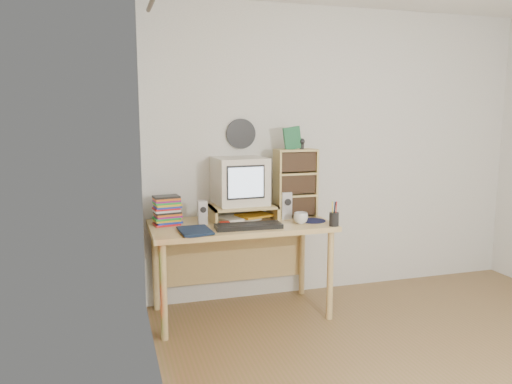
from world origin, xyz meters
TOP-DOWN VIEW (x-y plane):
  - floor at (0.00, 0.00)m, footprint 3.50×3.50m
  - back_wall at (0.00, 1.75)m, footprint 3.50×0.00m
  - left_wall at (-1.75, 0.00)m, footprint 0.00×3.50m
  - curtain at (-1.71, 0.48)m, footprint 0.00×2.20m
  - wall_disc at (-0.93, 1.73)m, footprint 0.25×0.02m
  - desk at (-1.03, 1.44)m, footprint 1.40×0.70m
  - monitor_riser at (-0.98, 1.48)m, footprint 0.52×0.30m
  - crt_monitor at (-0.99, 1.53)m, footprint 0.42×0.42m
  - speaker_left at (-1.32, 1.43)m, footprint 0.07×0.07m
  - speaker_right at (-0.63, 1.44)m, footprint 0.09×0.09m
  - keyboard at (-1.02, 1.19)m, footprint 0.50×0.19m
  - dvd_stack at (-1.58, 1.48)m, footprint 0.21×0.16m
  - cd_rack at (-0.53, 1.50)m, footprint 0.34×0.18m
  - mug at (-0.59, 1.23)m, footprint 0.12×0.12m
  - diary at (-1.53, 1.16)m, footprint 0.28×0.21m
  - mousepad at (-0.46, 1.29)m, footprint 0.21×0.21m
  - pen_cup at (-0.38, 1.08)m, footprint 0.08×0.08m
  - papers at (-0.97, 1.50)m, footprint 0.36×0.31m
  - red_box at (-1.17, 1.31)m, footprint 0.07×0.05m
  - game_box at (-0.56, 1.49)m, footprint 0.14×0.03m
  - webcam at (-0.48, 1.49)m, footprint 0.05×0.05m

SIDE VIEW (x-z plane):
  - floor at x=0.00m, z-range 0.00..0.00m
  - desk at x=-1.03m, z-range 0.24..0.99m
  - mousepad at x=-0.46m, z-range 0.75..0.75m
  - keyboard at x=-1.02m, z-range 0.75..0.78m
  - red_box at x=-1.17m, z-range 0.75..0.79m
  - papers at x=-0.97m, z-range 0.75..0.79m
  - diary at x=-1.53m, z-range 0.75..0.80m
  - mug at x=-0.59m, z-range 0.75..0.84m
  - pen_cup at x=-0.38m, z-range 0.75..0.90m
  - speaker_left at x=-1.32m, z-range 0.75..0.93m
  - monitor_riser at x=-0.98m, z-range 0.78..0.90m
  - speaker_right at x=-0.63m, z-range 0.75..0.97m
  - dvd_stack at x=-1.58m, z-range 0.75..1.02m
  - cd_rack at x=-0.53m, z-range 0.75..1.31m
  - crt_monitor at x=-0.99m, z-range 0.87..1.25m
  - curtain at x=-1.71m, z-range 0.05..2.25m
  - back_wall at x=0.00m, z-range -0.50..3.00m
  - left_wall at x=-1.75m, z-range -0.50..3.00m
  - webcam at x=-0.48m, z-range 1.31..1.40m
  - game_box at x=-0.56m, z-range 1.31..1.49m
  - wall_disc at x=-0.93m, z-range 1.30..1.55m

